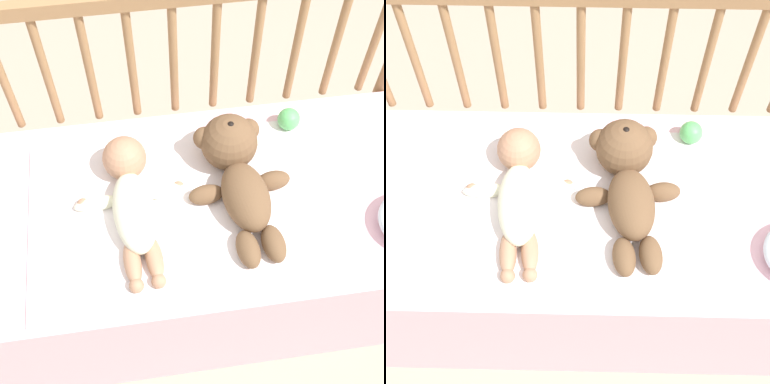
% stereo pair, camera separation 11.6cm
% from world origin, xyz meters
% --- Properties ---
extents(ground_plane, '(12.00, 12.00, 0.00)m').
position_xyz_m(ground_plane, '(0.00, 0.00, 0.00)').
color(ground_plane, tan).
extents(crib_mattress, '(1.24, 0.58, 0.47)m').
position_xyz_m(crib_mattress, '(0.00, 0.00, 0.23)').
color(crib_mattress, '#EDB7C6').
rests_on(crib_mattress, ground_plane).
extents(crib_rail, '(1.24, 0.04, 0.85)m').
position_xyz_m(crib_rail, '(0.00, 0.32, 0.60)').
color(crib_rail, '#997047').
rests_on(crib_rail, ground_plane).
extents(blanket, '(0.78, 0.50, 0.01)m').
position_xyz_m(blanket, '(-0.01, -0.02, 0.47)').
color(blanket, white).
rests_on(blanket, crib_mattress).
extents(teddy_bear, '(0.26, 0.40, 0.15)m').
position_xyz_m(teddy_bear, '(0.12, 0.04, 0.53)').
color(teddy_bear, brown).
rests_on(teddy_bear, crib_mattress).
extents(baby, '(0.29, 0.40, 0.11)m').
position_xyz_m(baby, '(-0.14, 0.01, 0.51)').
color(baby, '#EAEACC').
rests_on(baby, crib_mattress).
extents(toy_ball, '(0.06, 0.06, 0.06)m').
position_xyz_m(toy_ball, '(0.29, 0.20, 0.50)').
color(toy_ball, '#59BF66').
rests_on(toy_ball, crib_mattress).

